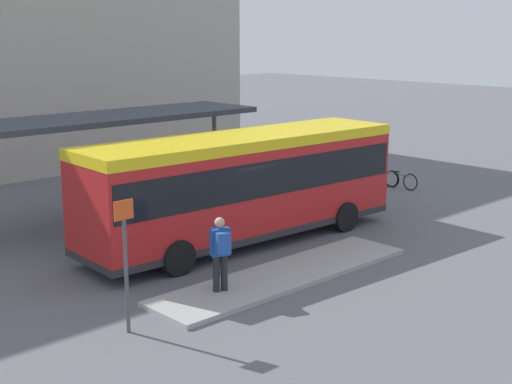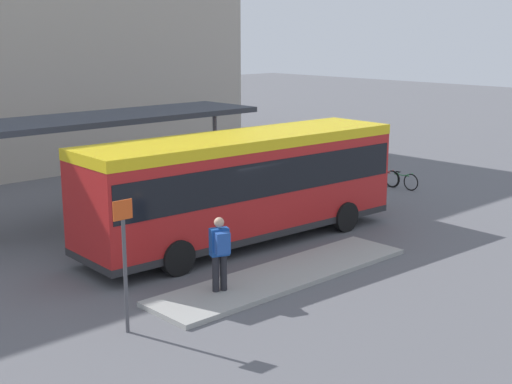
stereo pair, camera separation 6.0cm
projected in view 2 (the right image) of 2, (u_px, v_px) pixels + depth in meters
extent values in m
plane|color=#5B5B60|center=(244.00, 242.00, 20.94)|extent=(120.00, 120.00, 0.00)
cube|color=#9E9E99|center=(284.00, 275.00, 17.91)|extent=(7.62, 1.80, 0.12)
cube|color=red|center=(243.00, 183.00, 20.55)|extent=(10.14, 2.86, 2.82)
cube|color=yellow|center=(243.00, 140.00, 20.27)|extent=(10.17, 2.88, 0.30)
cube|color=black|center=(243.00, 172.00, 20.47)|extent=(9.94, 2.88, 0.99)
cube|color=black|center=(359.00, 153.00, 23.64)|extent=(0.18, 2.22, 1.09)
cube|color=#28282B|center=(243.00, 227.00, 20.84)|extent=(10.15, 2.87, 0.20)
cylinder|color=black|center=(294.00, 203.00, 23.66)|extent=(0.94, 0.32, 0.93)
cylinder|color=black|center=(345.00, 217.00, 21.95)|extent=(0.94, 0.32, 0.93)
cylinder|color=black|center=(130.00, 238.00, 19.72)|extent=(0.94, 0.32, 0.93)
cylinder|color=black|center=(178.00, 257.00, 18.01)|extent=(0.94, 0.32, 0.93)
cylinder|color=#232328|center=(216.00, 274.00, 16.55)|extent=(0.16, 0.16, 0.87)
cylinder|color=#232328|center=(224.00, 273.00, 16.62)|extent=(0.16, 0.16, 0.87)
cube|color=#194799|center=(219.00, 242.00, 16.42)|extent=(0.49, 0.37, 0.65)
cube|color=#234CA3|center=(222.00, 243.00, 16.21)|extent=(0.38, 0.31, 0.49)
sphere|color=tan|center=(219.00, 222.00, 16.31)|extent=(0.23, 0.23, 0.23)
torus|color=black|center=(411.00, 182.00, 27.57)|extent=(0.05, 0.67, 0.67)
torus|color=black|center=(392.00, 179.00, 28.21)|extent=(0.05, 0.67, 0.67)
cylinder|color=#287F3D|center=(401.00, 175.00, 27.84)|extent=(0.04, 0.70, 0.04)
cylinder|color=#287F3D|center=(398.00, 176.00, 27.97)|extent=(0.04, 0.04, 0.33)
cube|color=black|center=(398.00, 172.00, 27.93)|extent=(0.07, 0.18, 0.04)
cylinder|color=#287F3D|center=(409.00, 174.00, 27.57)|extent=(0.48, 0.04, 0.03)
torus|color=black|center=(392.00, 179.00, 28.11)|extent=(0.13, 0.69, 0.69)
torus|color=black|center=(372.00, 176.00, 28.70)|extent=(0.13, 0.69, 0.69)
cylinder|color=red|center=(382.00, 172.00, 28.35)|extent=(0.12, 0.72, 0.04)
cylinder|color=red|center=(378.00, 173.00, 28.47)|extent=(0.04, 0.04, 0.34)
cube|color=black|center=(378.00, 169.00, 28.43)|extent=(0.09, 0.19, 0.04)
cylinder|color=red|center=(390.00, 171.00, 28.10)|extent=(0.48, 0.09, 0.03)
cube|color=#383D47|center=(113.00, 117.00, 22.90)|extent=(9.96, 2.92, 0.18)
cylinder|color=gray|center=(215.00, 155.00, 26.10)|extent=(0.16, 0.16, 3.25)
cylinder|color=slate|center=(133.00, 236.00, 20.71)|extent=(0.64, 0.64, 0.47)
sphere|color=#286B2D|center=(132.00, 219.00, 20.59)|extent=(0.74, 0.74, 0.74)
cylinder|color=#4C4C51|center=(125.00, 277.00, 14.42)|extent=(0.08, 0.08, 2.40)
cube|color=#D84C19|center=(123.00, 210.00, 14.11)|extent=(0.44, 0.03, 0.40)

